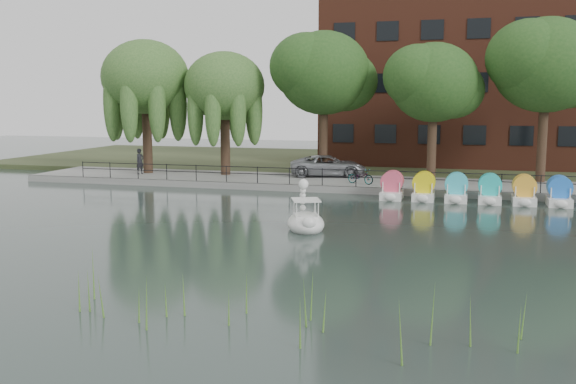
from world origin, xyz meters
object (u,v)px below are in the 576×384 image
at_px(bicycle, 361,176).
at_px(swan_boat, 306,219).
at_px(minivan, 328,164).
at_px(pedestrian, 140,159).

relative_size(bicycle, swan_boat, 0.62).
bearing_deg(minivan, swan_boat, 175.21).
height_order(bicycle, pedestrian, pedestrian).
bearing_deg(swan_boat, pedestrian, 116.86).
relative_size(minivan, pedestrian, 2.89).
bearing_deg(pedestrian, minivan, -60.97).
distance_m(bicycle, pedestrian, 15.23).
xyz_separation_m(minivan, swan_boat, (2.37, -15.56, -0.75)).
bearing_deg(bicycle, swan_boat, -159.96).
bearing_deg(minivan, pedestrian, 86.49).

